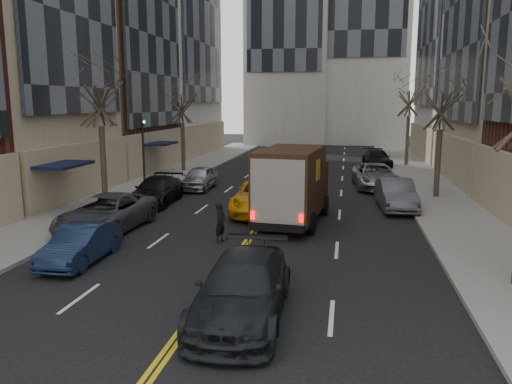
% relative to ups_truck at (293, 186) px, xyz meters
% --- Properties ---
extents(sidewalk_left, '(4.00, 66.00, 0.15)m').
position_rel_ups_truck_xyz_m(sidewalk_left, '(-10.42, 9.19, -1.66)').
color(sidewalk_left, slate).
rests_on(sidewalk_left, ground).
extents(sidewalk_right, '(4.00, 66.00, 0.15)m').
position_rel_ups_truck_xyz_m(sidewalk_right, '(7.58, 9.19, -1.66)').
color(sidewalk_right, slate).
rests_on(sidewalk_right, ground).
extents(tree_lf_mid, '(3.20, 3.20, 8.91)m').
position_rel_ups_truck_xyz_m(tree_lf_mid, '(-10.22, 2.19, 4.86)').
color(tree_lf_mid, '#382D23').
rests_on(tree_lf_mid, sidewalk_left).
extents(tree_lf_far, '(3.20, 3.20, 8.12)m').
position_rel_ups_truck_xyz_m(tree_lf_far, '(-10.22, 15.19, 4.29)').
color(tree_lf_far, '#382D23').
rests_on(tree_lf_far, sidewalk_left).
extents(tree_rt_mid, '(3.20, 3.20, 8.32)m').
position_rel_ups_truck_xyz_m(tree_rt_mid, '(7.38, 7.19, 4.43)').
color(tree_rt_mid, '#382D23').
rests_on(tree_rt_mid, sidewalk_right).
extents(tree_rt_far, '(3.20, 3.20, 9.11)m').
position_rel_ups_truck_xyz_m(tree_rt_far, '(7.38, 22.19, 5.01)').
color(tree_rt_far, '#382D23').
rests_on(tree_rt_far, sidewalk_right).
extents(traffic_signal, '(0.29, 0.26, 4.70)m').
position_rel_ups_truck_xyz_m(traffic_signal, '(-8.82, 4.19, 1.08)').
color(traffic_signal, black).
rests_on(traffic_signal, sidewalk_left).
extents(ups_truck, '(3.05, 6.49, 3.44)m').
position_rel_ups_truck_xyz_m(ups_truck, '(0.00, 0.00, 0.00)').
color(ups_truck, black).
rests_on(ups_truck, ground).
extents(observer_sedan, '(2.34, 5.41, 1.55)m').
position_rel_ups_truck_xyz_m(observer_sedan, '(-0.16, -10.22, -0.96)').
color(observer_sedan, black).
rests_on(observer_sedan, ground).
extents(taxi, '(2.97, 5.93, 1.61)m').
position_rel_ups_truck_xyz_m(taxi, '(-1.72, 1.97, -0.93)').
color(taxi, '#EA9D09').
rests_on(taxi, ground).
extents(pedestrian, '(0.53, 0.66, 1.56)m').
position_rel_ups_truck_xyz_m(pedestrian, '(-2.44, -3.54, -0.96)').
color(pedestrian, black).
rests_on(pedestrian, ground).
extents(parked_lf_b, '(1.46, 3.92, 1.28)m').
position_rel_ups_truck_xyz_m(parked_lf_b, '(-6.52, -6.84, -1.10)').
color(parked_lf_b, '#111C36').
rests_on(parked_lf_b, ground).
extents(parked_lf_c, '(2.80, 5.66, 1.54)m').
position_rel_ups_truck_xyz_m(parked_lf_c, '(-7.64, -2.75, -0.96)').
color(parked_lf_c, '#44454B').
rests_on(parked_lf_c, ground).
extents(parked_lf_d, '(2.25, 5.03, 1.43)m').
position_rel_ups_truck_xyz_m(parked_lf_d, '(-7.72, 3.13, -1.02)').
color(parked_lf_d, black).
rests_on(parked_lf_d, ground).
extents(parked_lf_e, '(1.78, 4.24, 1.43)m').
position_rel_ups_truck_xyz_m(parked_lf_e, '(-6.76, 7.99, -1.02)').
color(parked_lf_e, '#9B9EA3').
rests_on(parked_lf_e, ground).
extents(parked_rt_a, '(1.96, 4.78, 1.54)m').
position_rel_ups_truck_xyz_m(parked_rt_a, '(4.88, 4.01, -0.97)').
color(parked_rt_a, '#484A50').
rests_on(parked_rt_a, ground).
extents(parked_rt_b, '(3.06, 5.81, 1.56)m').
position_rel_ups_truck_xyz_m(parked_rt_b, '(4.19, 10.35, -0.96)').
color(parked_rt_b, '#93959A').
rests_on(parked_rt_b, ground).
extents(parked_rt_c, '(2.57, 5.12, 1.43)m').
position_rel_ups_truck_xyz_m(parked_rt_c, '(4.88, 21.27, -1.02)').
color(parked_rt_c, black).
rests_on(parked_rt_c, ground).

